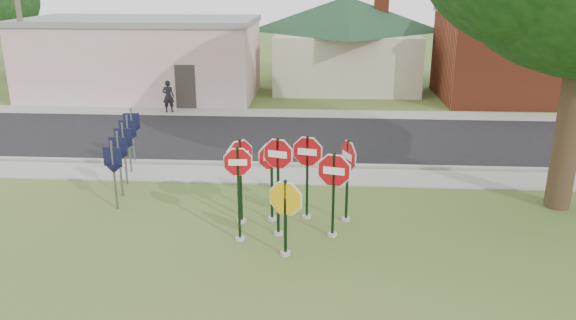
# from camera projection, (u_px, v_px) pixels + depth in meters

# --- Properties ---
(ground) EXTENTS (120.00, 120.00, 0.00)m
(ground) POSITION_uv_depth(u_px,v_px,m) (288.00, 256.00, 13.23)
(ground) COLOR #395921
(ground) RESTS_ON ground
(sidewalk_near) EXTENTS (60.00, 1.60, 0.06)m
(sidewalk_near) POSITION_uv_depth(u_px,v_px,m) (299.00, 176.00, 18.43)
(sidewalk_near) COLOR gray
(sidewalk_near) RESTS_ON ground
(road) EXTENTS (60.00, 7.00, 0.04)m
(road) POSITION_uv_depth(u_px,v_px,m) (304.00, 139.00, 22.70)
(road) COLOR black
(road) RESTS_ON ground
(sidewalk_far) EXTENTS (60.00, 1.60, 0.06)m
(sidewalk_far) POSITION_uv_depth(u_px,v_px,m) (307.00, 114.00, 26.78)
(sidewalk_far) COLOR gray
(sidewalk_far) RESTS_ON ground
(curb) EXTENTS (60.00, 0.20, 0.14)m
(curb) POSITION_uv_depth(u_px,v_px,m) (300.00, 165.00, 19.37)
(curb) COLOR gray
(curb) RESTS_ON ground
(stop_sign_center) EXTENTS (1.02, 0.32, 2.69)m
(stop_sign_center) POSITION_uv_depth(u_px,v_px,m) (278.00, 173.00, 13.80)
(stop_sign_center) COLOR #9D9A92
(stop_sign_center) RESTS_ON ground
(stop_sign_yellow) EXTENTS (1.08, 0.40, 2.00)m
(stop_sign_yellow) POSITION_uv_depth(u_px,v_px,m) (285.00, 209.00, 12.92)
(stop_sign_yellow) COLOR #9D9A92
(stop_sign_yellow) RESTS_ON ground
(stop_sign_left) EXTENTS (0.97, 0.24, 2.54)m
(stop_sign_left) POSITION_uv_depth(u_px,v_px,m) (238.00, 182.00, 13.54)
(stop_sign_left) COLOR #9D9A92
(stop_sign_left) RESTS_ON ground
(stop_sign_right) EXTENTS (1.13, 0.30, 2.34)m
(stop_sign_right) POSITION_uv_depth(u_px,v_px,m) (334.00, 183.00, 13.80)
(stop_sign_right) COLOR #9D9A92
(stop_sign_right) RESTS_ON ground
(stop_sign_back_right) EXTENTS (1.09, 0.28, 2.45)m
(stop_sign_back_right) POSITION_uv_depth(u_px,v_px,m) (307.00, 165.00, 14.84)
(stop_sign_back_right) COLOR #9D9A92
(stop_sign_back_right) RESTS_ON ground
(stop_sign_back_left) EXTENTS (0.91, 0.49, 2.32)m
(stop_sign_back_left) POSITION_uv_depth(u_px,v_px,m) (272.00, 171.00, 14.76)
(stop_sign_back_left) COLOR #9D9A92
(stop_sign_back_left) RESTS_ON ground
(stop_sign_far_right) EXTENTS (0.49, 1.01, 2.39)m
(stop_sign_far_right) POSITION_uv_depth(u_px,v_px,m) (348.00, 169.00, 14.69)
(stop_sign_far_right) COLOR #9D9A92
(stop_sign_far_right) RESTS_ON ground
(stop_sign_far_left) EXTENTS (0.84, 0.78, 2.45)m
(stop_sign_far_left) POSITION_uv_depth(u_px,v_px,m) (240.00, 169.00, 14.57)
(stop_sign_far_left) COLOR #9D9A92
(stop_sign_far_left) RESTS_ON ground
(route_sign_row) EXTENTS (1.43, 4.63, 2.00)m
(route_sign_row) POSITION_uv_depth(u_px,v_px,m) (124.00, 147.00, 17.44)
(route_sign_row) COLOR #59595E
(route_sign_row) RESTS_ON ground
(building_stucco) EXTENTS (12.20, 6.20, 4.20)m
(building_stucco) POSITION_uv_depth(u_px,v_px,m) (143.00, 57.00, 30.17)
(building_stucco) COLOR beige
(building_stucco) RESTS_ON ground
(building_house) EXTENTS (11.60, 11.60, 6.20)m
(building_house) POSITION_uv_depth(u_px,v_px,m) (346.00, 24.00, 32.83)
(building_house) COLOR #B9B093
(building_house) RESTS_ON ground
(building_brick) EXTENTS (10.20, 6.20, 4.75)m
(building_brick) POSITION_uv_depth(u_px,v_px,m) (540.00, 54.00, 29.29)
(building_brick) COLOR maroon
(building_brick) RESTS_ON ground
(utility_pole_near) EXTENTS (2.20, 0.26, 9.50)m
(utility_pole_near) POSITION_uv_depth(u_px,v_px,m) (18.00, 5.00, 26.95)
(utility_pole_near) COLOR #4E4334
(utility_pole_near) RESTS_ON ground
(pedestrian) EXTENTS (0.57, 0.38, 1.54)m
(pedestrian) POSITION_uv_depth(u_px,v_px,m) (168.00, 96.00, 26.78)
(pedestrian) COLOR black
(pedestrian) RESTS_ON sidewalk_far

